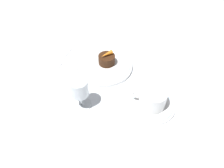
{
  "coord_description": "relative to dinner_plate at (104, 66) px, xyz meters",
  "views": [
    {
      "loc": [
        -0.22,
        0.62,
        0.61
      ],
      "look_at": [
        -0.07,
        0.11,
        0.04
      ],
      "focal_mm": 35.0,
      "sensor_mm": 36.0,
      "label": 1
    }
  ],
  "objects": [
    {
      "name": "carrot_garnish",
      "position": [
        -0.01,
        -0.01,
        0.05
      ],
      "size": [
        0.05,
        0.05,
        0.02
      ],
      "color": "orange",
      "rests_on": "dessert_cake"
    },
    {
      "name": "ground_plane",
      "position": [
        0.0,
        0.01,
        -0.01
      ],
      "size": [
        3.0,
        3.0,
        0.0
      ],
      "primitive_type": "plane",
      "color": "white"
    },
    {
      "name": "coffee_cup",
      "position": [
        -0.22,
        0.15,
        0.04
      ],
      "size": [
        0.12,
        0.09,
        0.06
      ],
      "color": "white",
      "rests_on": "saucer"
    },
    {
      "name": "wine_glass",
      "position": [
        0.01,
        0.21,
        0.07
      ],
      "size": [
        0.07,
        0.07,
        0.12
      ],
      "color": "silver",
      "rests_on": "ground_plane"
    },
    {
      "name": "spoon",
      "position": [
        -0.18,
        0.14,
        0.0
      ],
      "size": [
        0.05,
        0.11,
        0.0
      ],
      "color": "silver",
      "rests_on": "saucer"
    },
    {
      "name": "saucer",
      "position": [
        -0.22,
        0.15,
        -0.0
      ],
      "size": [
        0.16,
        0.16,
        0.01
      ],
      "color": "white",
      "rests_on": "ground_plane"
    },
    {
      "name": "fork",
      "position": [
        0.18,
        -0.0,
        -0.01
      ],
      "size": [
        0.03,
        0.17,
        0.01
      ],
      "color": "silver",
      "rests_on": "ground_plane"
    },
    {
      "name": "dinner_plate",
      "position": [
        0.0,
        0.0,
        0.0
      ],
      "size": [
        0.24,
        0.24,
        0.01
      ],
      "color": "white",
      "rests_on": "ground_plane"
    },
    {
      "name": "dessert_cake",
      "position": [
        -0.01,
        -0.01,
        0.02
      ],
      "size": [
        0.07,
        0.07,
        0.04
      ],
      "color": "#381E0F",
      "rests_on": "dinner_plate"
    }
  ]
}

